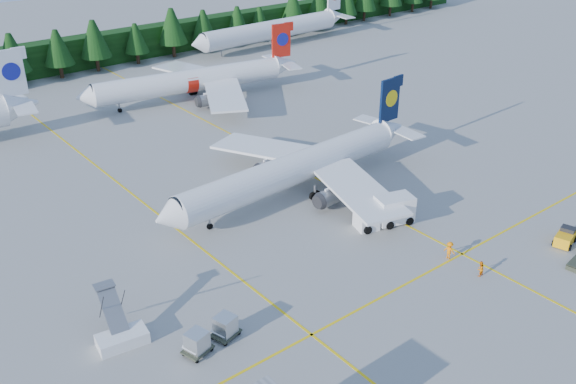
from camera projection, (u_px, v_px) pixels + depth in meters
ground at (377, 249)px, 65.53m from camera, size 320.00×320.00×0.00m
taxi_stripe_a at (161, 216)px, 71.65m from camera, size 0.25×120.00×0.01m
taxi_stripe_b at (298, 169)px, 82.78m from camera, size 0.25×120.00×0.01m
taxi_stripe_cross at (423, 275)px, 61.36m from camera, size 80.00×0.25×0.01m
treeline_hedge at (66, 55)px, 121.20m from camera, size 220.00×4.00×6.00m
airliner_navy at (288, 172)px, 74.45m from camera, size 37.23×30.57×10.82m
airliner_red at (186, 82)px, 105.28m from camera, size 37.20×30.37×10.88m
airliner_far_right at (267, 31)px, 136.17m from camera, size 40.25×4.95×11.70m
airstairs at (121, 334)px, 52.41m from camera, size 4.29×5.83×3.64m
service_truck at (384, 212)px, 69.39m from camera, size 6.87×4.12×3.12m
baggage_tug at (565, 237)px, 66.17m from camera, size 3.23×2.28×1.57m
uld_pair at (211, 334)px, 51.91m from camera, size 5.51×2.54×1.73m
crew_a at (384, 218)px, 69.59m from camera, size 0.74×0.60×1.76m
crew_b at (480, 269)px, 60.94m from camera, size 0.78×0.62×1.58m
crew_c at (449, 250)px, 63.57m from camera, size 0.66×0.86×1.88m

